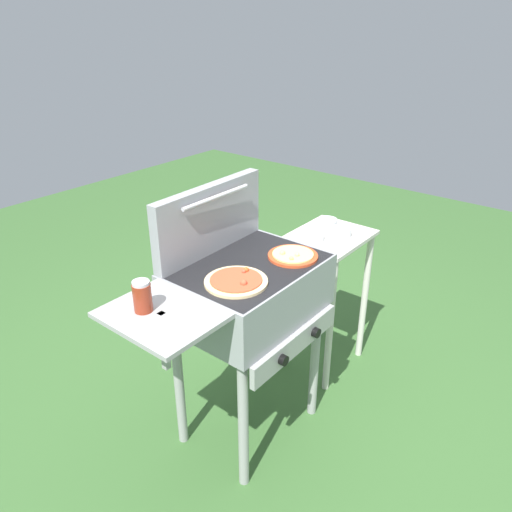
{
  "coord_description": "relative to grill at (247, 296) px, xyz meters",
  "views": [
    {
      "loc": [
        -1.4,
        -1.16,
        1.83
      ],
      "look_at": [
        0.05,
        0.0,
        0.92
      ],
      "focal_mm": 34.36,
      "sensor_mm": 36.0,
      "label": 1
    }
  ],
  "objects": [
    {
      "name": "pizza_pepperoni",
      "position": [
        -0.14,
        -0.06,
        0.15
      ],
      "size": [
        0.25,
        0.25,
        0.04
      ],
      "color": "beige",
      "rests_on": "grill"
    },
    {
      "name": "sauce_jar",
      "position": [
        -0.49,
        0.07,
        0.2
      ],
      "size": [
        0.07,
        0.07,
        0.12
      ],
      "color": "maroon",
      "rests_on": "grill"
    },
    {
      "name": "ground_plane",
      "position": [
        0.01,
        0.0,
        -0.76
      ],
      "size": [
        8.0,
        8.0,
        0.0
      ],
      "primitive_type": "plane",
      "color": "#38602D"
    },
    {
      "name": "grill",
      "position": [
        0.0,
        0.0,
        0.0
      ],
      "size": [
        0.96,
        0.53,
        0.9
      ],
      "color": "gray",
      "rests_on": "ground_plane"
    },
    {
      "name": "topping_bowl_far",
      "position": [
        0.76,
        0.07,
        0.07
      ],
      "size": [
        0.1,
        0.1,
        0.04
      ],
      "color": "silver",
      "rests_on": "prep_table"
    },
    {
      "name": "topping_bowl_middle",
      "position": [
        0.7,
        -0.05,
        0.07
      ],
      "size": [
        0.1,
        0.1,
        0.04
      ],
      "color": "silver",
      "rests_on": "prep_table"
    },
    {
      "name": "pizza_cheese",
      "position": [
        0.18,
        -0.1,
        0.15
      ],
      "size": [
        0.22,
        0.22,
        0.03
      ],
      "color": "#C64723",
      "rests_on": "grill"
    },
    {
      "name": "grill_lid_open",
      "position": [
        0.01,
        0.22,
        0.3
      ],
      "size": [
        0.63,
        0.09,
        0.3
      ],
      "color": "gray",
      "rests_on": "grill"
    },
    {
      "name": "topping_bowl_near",
      "position": [
        0.57,
        0.03,
        0.07
      ],
      "size": [
        0.09,
        0.09,
        0.04
      ],
      "color": "silver",
      "rests_on": "prep_table"
    },
    {
      "name": "prep_table",
      "position": [
        0.67,
        0.0,
        -0.18
      ],
      "size": [
        0.44,
        0.36,
        0.81
      ],
      "color": "beige",
      "rests_on": "ground_plane"
    }
  ]
}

